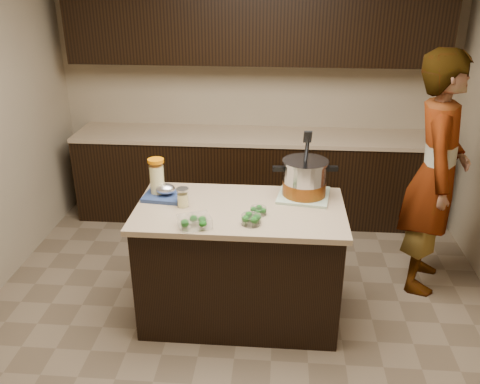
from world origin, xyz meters
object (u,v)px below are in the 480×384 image
object	(u,v)px
stock_pot	(305,180)
person	(436,175)
lemonade_pitcher	(157,179)
island	(240,263)

from	to	relation	value
stock_pot	person	bearing A→B (deg)	13.93
lemonade_pitcher	person	size ratio (longest dim) A/B	0.15
stock_pot	lemonade_pitcher	bearing A→B (deg)	178.86
stock_pot	person	size ratio (longest dim) A/B	0.25
stock_pot	lemonade_pitcher	xyz separation A→B (m)	(-1.06, -0.07, 0.00)
stock_pot	lemonade_pitcher	size ratio (longest dim) A/B	1.67
island	person	world-z (taller)	person
island	stock_pot	bearing A→B (deg)	26.62
stock_pot	lemonade_pitcher	distance (m)	1.07
lemonade_pitcher	person	bearing A→B (deg)	11.53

